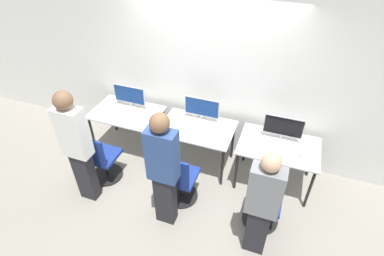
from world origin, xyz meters
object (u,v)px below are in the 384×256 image
mouse_center (212,135)px  person_center (163,168)px  monitor_left (129,96)px  monitor_center (202,109)px  office_chair_left (102,161)px  person_left (76,145)px  keyboard_center (195,131)px  office_chair_right (263,206)px  monitor_right (283,128)px  person_right (262,203)px  mouse_left (140,118)px  mouse_right (300,153)px  office_chair_center (179,181)px  keyboard_left (123,115)px  keyboard_right (278,149)px

mouse_center → person_center: 1.11m
monitor_left → monitor_center: same height
office_chair_left → person_left: size_ratio=0.51×
office_chair_left → keyboard_center: bearing=29.9°
person_center → office_chair_right: size_ratio=1.94×
mouse_center → monitor_right: (0.95, 0.25, 0.19)m
mouse_center → keyboard_center: bearing=-179.9°
office_chair_left → office_chair_right: same height
monitor_left → person_right: size_ratio=0.35×
mouse_left → person_center: bearing=-50.1°
person_right → mouse_left: bearing=152.2°
monitor_right → mouse_right: bearing=-39.1°
keyboard_center → office_chair_center: size_ratio=0.48×
monitor_center → person_right: 1.82m
person_right → office_chair_left: bearing=171.1°
office_chair_left → monitor_right: (2.44, 0.96, 0.57)m
keyboard_left → mouse_left: size_ratio=4.77×
mouse_left → keyboard_center: size_ratio=0.21×
mouse_left → mouse_center: bearing=-1.2°
mouse_left → office_chair_center: size_ratio=0.10×
mouse_right → office_chair_right: 0.89m
mouse_center → office_chair_right: 1.21m
monitor_left → person_center: person_center is taller
keyboard_left → office_chair_center: bearing=-29.0°
mouse_right → keyboard_left: bearing=-179.6°
keyboard_left → person_right: person_right is taller
mouse_left → person_left: (-0.31, -1.09, 0.23)m
person_left → mouse_center: (1.50, 1.07, -0.23)m
monitor_center → mouse_left: bearing=-162.0°
monitor_center → mouse_center: monitor_center is taller
monitor_left → mouse_center: 1.53m
office_chair_center → office_chair_right: 1.15m
person_center → office_chair_right: person_center is taller
monitor_left → person_left: bearing=-90.3°
keyboard_left → person_right: bearing=-24.3°
office_chair_center → keyboard_left: bearing=151.0°
monitor_right → keyboard_right: bearing=-90.0°
monitor_left → office_chair_right: size_ratio=0.61×
monitor_center → keyboard_left: bearing=-165.3°
mouse_right → keyboard_center: bearing=-179.1°
office_chair_left → person_center: 1.38m
mouse_center → keyboard_left: bearing=179.9°
mouse_left → office_chair_left: size_ratio=0.10×
monitor_right → keyboard_right: monitor_right is taller
keyboard_right → person_right: size_ratio=0.28×
keyboard_left → keyboard_center: size_ratio=1.00×
keyboard_right → mouse_right: (0.28, 0.01, 0.01)m
office_chair_left → mouse_right: office_chair_left is taller
keyboard_left → mouse_left: 0.30m
person_center → keyboard_right: person_center is taller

